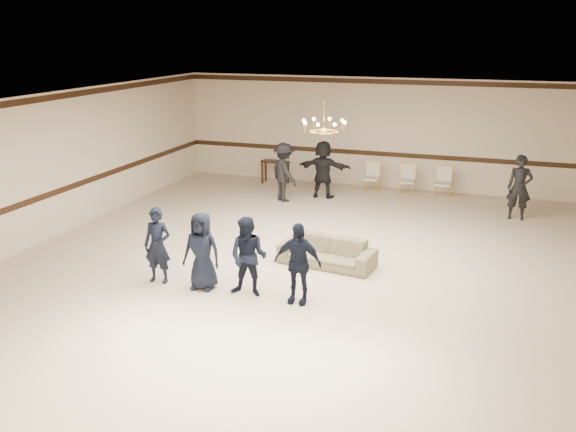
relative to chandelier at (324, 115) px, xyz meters
The scene contains 16 objects.
room 1.62m from the chandelier, 90.00° to the right, with size 12.01×14.01×3.21m.
chair_rail 6.27m from the chandelier, 90.00° to the left, with size 12.00×0.02×0.14m, color black.
crown_molding 5.99m from the chandelier, 90.00° to the left, with size 12.00×0.02×0.14m, color black.
chandelier is the anchor object (origin of this frame).
boy_a 4.10m from the chandelier, 133.98° to the right, with size 0.52×0.34×1.42m, color black.
boy_b 3.64m from the chandelier, 121.19° to the right, with size 0.70×0.45×1.42m, color black.
boy_c 3.36m from the chandelier, 103.81° to the right, with size 0.69×0.54×1.42m, color black.
boy_d 3.32m from the chandelier, 83.50° to the right, with size 0.83×0.35×1.42m, color black.
settee 2.70m from the chandelier, 66.29° to the right, with size 1.90×0.74×0.55m, color #736A4D.
adult_left 4.64m from the chandelier, 120.51° to the left, with size 1.03×0.59×1.60m, color black.
adult_mid 4.91m from the chandelier, 105.78° to the left, with size 1.48×0.47×1.60m, color black.
adult_right 5.87m from the chandelier, 44.92° to the left, with size 0.58×0.38×1.60m, color black.
banquet_chair_left 5.73m from the chandelier, 90.35° to the left, with size 0.43×0.43×0.88m, color beige, non-canonical shape.
banquet_chair_mid 5.81m from the chandelier, 79.43° to the left, with size 0.43×0.43×0.88m, color beige, non-canonical shape.
banquet_chair_right 6.06m from the chandelier, 69.22° to the left, with size 0.43×0.43×0.88m, color beige, non-canonical shape.
console_table 6.68m from the chandelier, 119.37° to the left, with size 0.83×0.35×0.70m, color black.
Camera 1 is at (3.31, -10.72, 4.49)m, focal length 38.31 mm.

